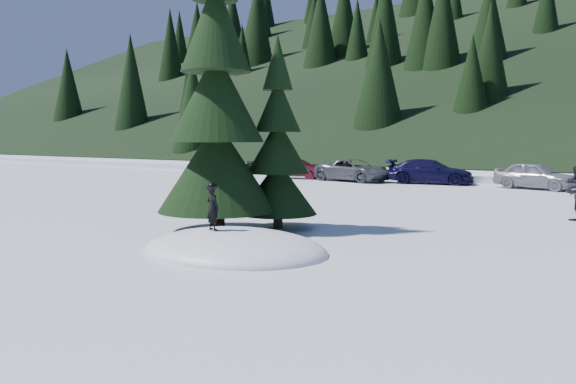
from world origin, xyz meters
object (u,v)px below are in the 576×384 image
Objects in this scene: car_4 at (536,176)px; car_0 at (271,166)px; spruce_tall at (216,108)px; car_3 at (430,172)px; car_2 at (353,170)px; child_skier at (213,208)px; car_1 at (296,169)px; spruce_short at (278,153)px.

car_0 is at bearing 99.38° from car_4.
spruce_tall is 1.83× the size of car_3.
child_skier is at bearing -149.93° from car_2.
car_4 reaches higher than car_0.
car_3 is (8.43, 1.04, 0.06)m from car_1.
spruce_tall is at bearing -146.10° from car_0.
spruce_short is 3.78m from child_skier.
car_4 is (17.63, -1.17, 0.05)m from car_0.
child_skier is at bearing -145.40° from car_0.
spruce_tall is 2.31× the size of car_0.
child_skier is at bearing -172.83° from car_4.
spruce_tall is 8.61× the size of child_skier.
car_0 is 0.98× the size of car_1.
child_skier is 0.25× the size of car_4.
spruce_short reaches higher than car_0.
car_0 is 7.94m from car_2.
spruce_tall reaches higher than car_2.
car_1 is (-9.95, 17.73, -2.69)m from spruce_tall.
spruce_tall is 19.02m from car_3.
car_3 is at bearing 98.23° from spruce_short.
spruce_short is (1.00, 1.40, -1.22)m from spruce_tall.
car_1 is 14.01m from car_4.
car_1 is at bearing 123.83° from spruce_short.
spruce_tall is 1.60× the size of spruce_short.
spruce_tall is 2.11m from spruce_short.
child_skier is (1.84, -2.11, -2.34)m from spruce_tall.
spruce_tall reaches higher than car_3.
car_3 is at bearing 94.61° from spruce_tall.
spruce_tall is 19.04m from car_2.
car_2 is at bearing 108.26° from spruce_tall.
spruce_short reaches higher than car_4.
car_4 is (13.98, 0.95, 0.06)m from car_1.
car_1 is at bearing -120.68° from car_0.
child_skier reaches higher than car_4.
car_0 is at bearing 84.64° from car_2.
child_skier is at bearing 176.89° from car_3.
car_2 is (4.04, 0.17, 0.03)m from car_1.
child_skier is 20.91m from car_4.
car_2 is at bearing 112.71° from spruce_short.
car_1 is 0.95× the size of car_4.
car_3 is at bearing -95.64° from car_0.
car_3 reaches higher than car_1.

